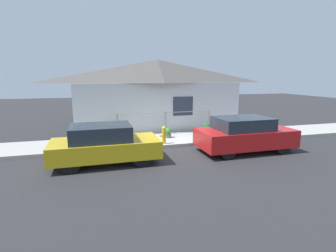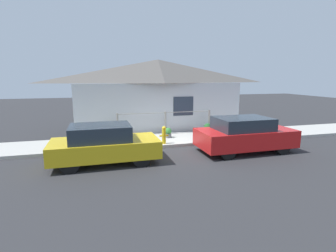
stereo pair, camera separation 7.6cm
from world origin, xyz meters
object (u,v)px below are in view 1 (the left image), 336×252
object	(u,v)px
car_left	(104,144)
potted_plant_by_fence	(114,133)
car_right	(245,134)
potted_plant_near_hydrant	(168,133)
fire_hydrant	(164,135)
potted_plant_corner	(207,127)

from	to	relation	value
car_left	potted_plant_by_fence	distance (m)	3.30
car_left	car_right	world-z (taller)	car_right
potted_plant_near_hydrant	potted_plant_by_fence	bearing A→B (deg)	167.31
car_left	potted_plant_by_fence	xyz separation A→B (m)	(0.55, 3.23, -0.33)
car_right	fire_hydrant	distance (m)	3.38
fire_hydrant	potted_plant_by_fence	bearing A→B (deg)	141.33
potted_plant_near_hydrant	potted_plant_by_fence	distance (m)	2.57
car_right	potted_plant_corner	distance (m)	3.20
potted_plant_by_fence	potted_plant_corner	bearing A→B (deg)	-0.67
fire_hydrant	potted_plant_corner	distance (m)	3.16
car_left	potted_plant_near_hydrant	distance (m)	4.07
car_left	potted_plant_near_hydrant	bearing A→B (deg)	40.54
car_right	potted_plant_by_fence	size ratio (longest dim) A/B	8.69
fire_hydrant	potted_plant_by_fence	xyz separation A→B (m)	(-2.03, 1.63, -0.17)
car_right	fire_hydrant	xyz separation A→B (m)	(-2.97, 1.61, -0.17)
fire_hydrant	potted_plant_near_hydrant	size ratio (longest dim) A/B	1.60
car_right	potted_plant_near_hydrant	size ratio (longest dim) A/B	8.10
fire_hydrant	potted_plant_corner	xyz separation A→B (m)	(2.74, 1.57, -0.12)
car_left	car_right	bearing A→B (deg)	-0.50
potted_plant_near_hydrant	potted_plant_corner	distance (m)	2.32
car_right	potted_plant_corner	xyz separation A→B (m)	(-0.22, 3.18, -0.30)
car_left	potted_plant_near_hydrant	xyz separation A→B (m)	(3.06, 2.67, -0.32)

